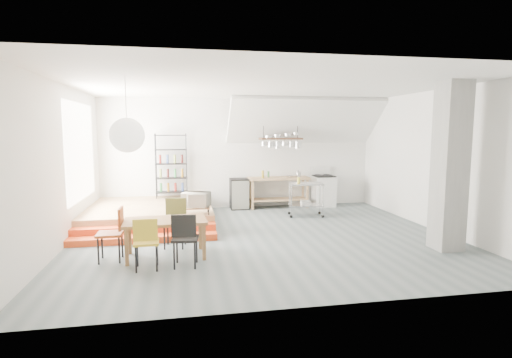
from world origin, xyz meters
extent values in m
plane|color=slate|center=(0.00, 0.00, 0.00)|extent=(8.00, 8.00, 0.00)
cube|color=silver|center=(0.00, 3.50, 1.60)|extent=(8.00, 0.04, 3.20)
cube|color=silver|center=(-4.00, 0.00, 1.60)|extent=(0.04, 7.00, 3.20)
cube|color=silver|center=(4.00, 0.00, 1.60)|extent=(0.04, 7.00, 3.20)
cube|color=white|center=(0.00, 0.00, 3.20)|extent=(8.00, 7.00, 0.02)
cube|color=white|center=(1.80, 2.90, 2.55)|extent=(4.40, 1.44, 1.32)
cube|color=white|center=(-3.98, 1.50, 1.80)|extent=(0.02, 2.50, 2.20)
cube|color=#9C744E|center=(-2.50, 2.00, 0.20)|extent=(3.00, 3.00, 0.40)
cube|color=#E1481A|center=(-2.50, 0.05, 0.07)|extent=(3.00, 0.35, 0.13)
cube|color=#E1481A|center=(-2.50, 0.40, 0.13)|extent=(3.00, 0.35, 0.27)
cube|color=gray|center=(3.30, -1.50, 1.60)|extent=(0.50, 0.50, 3.20)
cube|color=#9C744E|center=(1.10, 3.15, 0.88)|extent=(1.80, 0.60, 0.06)
cube|color=#9C744E|center=(1.10, 3.15, 0.25)|extent=(1.70, 0.55, 0.04)
cube|color=#9C744E|center=(1.92, 3.37, 0.43)|extent=(0.06, 0.06, 0.86)
cube|color=#9C744E|center=(0.28, 3.37, 0.43)|extent=(0.06, 0.06, 0.86)
cube|color=#9C744E|center=(1.92, 2.93, 0.43)|extent=(0.06, 0.06, 0.86)
cube|color=#9C744E|center=(0.28, 2.93, 0.43)|extent=(0.06, 0.06, 0.86)
cube|color=white|center=(2.50, 3.15, 0.45)|extent=(0.60, 0.60, 0.90)
cube|color=black|center=(2.50, 3.15, 0.92)|extent=(0.58, 0.58, 0.03)
cube|color=white|center=(2.50, 3.43, 1.05)|extent=(0.60, 0.05, 0.25)
cylinder|color=black|center=(2.64, 3.29, 0.94)|extent=(0.18, 0.18, 0.02)
cylinder|color=black|center=(2.36, 3.29, 0.94)|extent=(0.18, 0.18, 0.02)
cylinder|color=black|center=(2.64, 3.01, 0.94)|extent=(0.18, 0.18, 0.02)
cylinder|color=black|center=(2.36, 3.01, 0.94)|extent=(0.18, 0.18, 0.02)
cube|color=#42291A|center=(1.10, 2.95, 2.05)|extent=(1.20, 0.50, 0.05)
cylinder|color=black|center=(0.60, 2.95, 2.62)|extent=(0.02, 0.02, 1.15)
cylinder|color=black|center=(1.60, 2.95, 2.62)|extent=(0.02, 0.02, 1.15)
cylinder|color=silver|center=(0.60, 2.90, 1.91)|extent=(0.16, 0.16, 0.12)
cylinder|color=silver|center=(0.80, 2.90, 1.89)|extent=(0.20, 0.20, 0.16)
cylinder|color=silver|center=(1.00, 2.90, 1.87)|extent=(0.16, 0.16, 0.20)
cylinder|color=silver|center=(1.20, 2.90, 1.91)|extent=(0.20, 0.20, 0.12)
cylinder|color=silver|center=(1.40, 2.90, 1.89)|extent=(0.16, 0.16, 0.16)
cylinder|color=silver|center=(1.60, 2.90, 1.87)|extent=(0.20, 0.20, 0.20)
cylinder|color=black|center=(-1.58, 3.38, 1.30)|extent=(0.02, 0.02, 1.80)
cylinder|color=black|center=(-2.42, 3.38, 1.30)|extent=(0.02, 0.02, 1.80)
cylinder|color=black|center=(-1.58, 3.02, 1.30)|extent=(0.02, 0.02, 1.80)
cylinder|color=black|center=(-2.42, 3.02, 1.30)|extent=(0.02, 0.02, 1.80)
cube|color=black|center=(-2.00, 3.20, 0.55)|extent=(0.88, 0.38, 0.02)
cube|color=black|center=(-2.00, 3.20, 0.95)|extent=(0.88, 0.38, 0.02)
cube|color=black|center=(-2.00, 3.20, 1.35)|extent=(0.88, 0.38, 0.02)
cube|color=black|center=(-2.00, 3.20, 1.75)|extent=(0.88, 0.38, 0.02)
cube|color=black|center=(-2.00, 3.20, 2.15)|extent=(0.88, 0.38, 0.03)
cylinder|color=#388D46|center=(-2.00, 3.20, 0.69)|extent=(0.07, 0.07, 0.24)
cylinder|color=#996819|center=(-2.00, 3.20, 1.09)|extent=(0.07, 0.07, 0.24)
cylinder|color=maroon|center=(-2.00, 3.20, 1.49)|extent=(0.07, 0.07, 0.24)
cube|color=#9C744E|center=(-1.40, 0.75, 0.55)|extent=(0.60, 0.40, 0.03)
cylinder|color=black|center=(-1.13, 0.92, 0.47)|extent=(0.02, 0.02, 0.13)
cylinder|color=black|center=(-1.67, 0.92, 0.47)|extent=(0.02, 0.02, 0.13)
cylinder|color=black|center=(-1.13, 0.58, 0.47)|extent=(0.02, 0.02, 0.13)
cylinder|color=black|center=(-1.67, 0.58, 0.47)|extent=(0.02, 0.02, 0.13)
sphere|color=white|center=(-2.61, -1.06, 2.20)|extent=(0.60, 0.60, 0.60)
cube|color=brown|center=(-2.01, -1.03, 0.66)|extent=(1.49, 0.89, 0.05)
cube|color=brown|center=(-1.37, -0.65, 0.32)|extent=(0.07, 0.07, 0.63)
cube|color=brown|center=(-2.68, -0.72, 0.32)|extent=(0.07, 0.07, 0.63)
cube|color=brown|center=(-1.34, -1.34, 0.32)|extent=(0.07, 0.07, 0.63)
cube|color=brown|center=(-2.64, -1.41, 0.32)|extent=(0.07, 0.07, 0.63)
cube|color=gold|center=(-2.29, -1.63, 0.45)|extent=(0.42, 0.42, 0.04)
cube|color=gold|center=(-2.29, -1.81, 0.71)|extent=(0.38, 0.05, 0.35)
cylinder|color=black|center=(-2.45, -1.80, 0.22)|extent=(0.03, 0.03, 0.44)
cylinder|color=black|center=(-2.13, -1.79, 0.22)|extent=(0.03, 0.03, 0.44)
cylinder|color=black|center=(-2.46, -1.48, 0.22)|extent=(0.03, 0.03, 0.44)
cylinder|color=black|center=(-2.14, -1.47, 0.22)|extent=(0.03, 0.03, 0.44)
cube|color=black|center=(-1.66, -1.60, 0.47)|extent=(0.47, 0.47, 0.04)
cube|color=black|center=(-1.68, -1.79, 0.74)|extent=(0.40, 0.09, 0.37)
cylinder|color=black|center=(-1.85, -1.75, 0.23)|extent=(0.03, 0.03, 0.46)
cylinder|color=black|center=(-1.51, -1.79, 0.23)|extent=(0.03, 0.03, 0.46)
cylinder|color=black|center=(-1.81, -1.41, 0.23)|extent=(0.03, 0.03, 0.46)
cylinder|color=black|center=(-1.47, -1.45, 0.23)|extent=(0.03, 0.03, 0.46)
cube|color=olive|center=(-1.86, -0.43, 0.49)|extent=(0.49, 0.49, 0.04)
cube|color=olive|center=(-1.83, -0.24, 0.76)|extent=(0.41, 0.10, 0.38)
cylinder|color=black|center=(-1.66, -0.28, 0.24)|extent=(0.03, 0.03, 0.47)
cylinder|color=black|center=(-2.00, -0.23, 0.24)|extent=(0.03, 0.03, 0.47)
cylinder|color=black|center=(-1.71, -0.63, 0.24)|extent=(0.03, 0.03, 0.47)
cylinder|color=black|center=(-2.05, -0.57, 0.24)|extent=(0.03, 0.03, 0.47)
cube|color=#AD4618|center=(-2.96, -1.08, 0.48)|extent=(0.43, 0.43, 0.04)
cube|color=#AD4618|center=(-2.76, -1.08, 0.75)|extent=(0.04, 0.41, 0.38)
cylinder|color=black|center=(-2.78, -1.25, 0.24)|extent=(0.03, 0.03, 0.47)
cylinder|color=black|center=(-2.79, -0.91, 0.24)|extent=(0.03, 0.03, 0.47)
cylinder|color=black|center=(-3.13, -1.25, 0.24)|extent=(0.03, 0.03, 0.47)
cylinder|color=black|center=(-3.13, -0.91, 0.24)|extent=(0.03, 0.03, 0.47)
cube|color=silver|center=(1.54, 1.86, 0.87)|extent=(0.96, 0.62, 0.04)
cube|color=silver|center=(1.54, 1.86, 0.30)|extent=(0.96, 0.62, 0.03)
cylinder|color=silver|center=(1.98, 2.01, 0.45)|extent=(0.03, 0.03, 0.85)
sphere|color=black|center=(1.98, 2.01, 0.04)|extent=(0.08, 0.08, 0.08)
cylinder|color=silver|center=(1.16, 2.14, 0.45)|extent=(0.03, 0.03, 0.85)
sphere|color=black|center=(1.16, 2.14, 0.04)|extent=(0.08, 0.08, 0.08)
cylinder|color=silver|center=(1.92, 1.58, 0.45)|extent=(0.03, 0.03, 0.85)
sphere|color=black|center=(1.92, 1.58, 0.04)|extent=(0.08, 0.08, 0.08)
cylinder|color=silver|center=(1.09, 1.70, 0.45)|extent=(0.03, 0.03, 0.85)
sphere|color=black|center=(1.09, 1.70, 0.04)|extent=(0.08, 0.08, 0.08)
cube|color=black|center=(-0.07, 3.20, 0.44)|extent=(0.52, 0.52, 0.89)
imported|color=beige|center=(-1.40, 0.75, 0.73)|extent=(0.70, 0.58, 0.33)
imported|color=silver|center=(1.42, 3.10, 0.93)|extent=(0.25, 0.25, 0.05)
camera|label=1|loc=(-1.67, -8.23, 2.28)|focal=28.00mm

